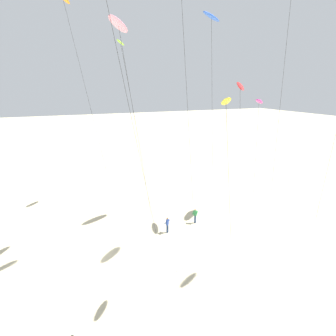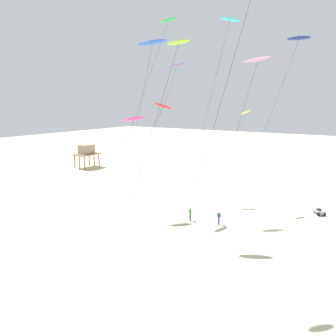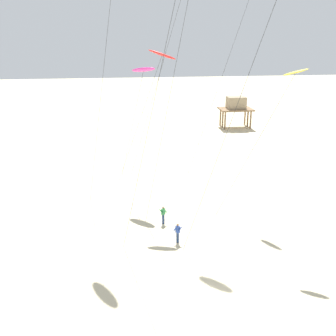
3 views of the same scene
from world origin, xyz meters
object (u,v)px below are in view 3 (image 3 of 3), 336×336
at_px(kite_flyer_nearest, 178,232).
at_px(stilt_house, 236,105).
at_px(kite_red, 161,56).
at_px(kite_yellow, 293,77).
at_px(kite_magenta, 143,70).
at_px(kite_flyer_middle, 163,214).

distance_m(kite_flyer_nearest, stilt_house, 43.76).
distance_m(kite_red, stilt_house, 37.90).
relative_size(kite_yellow, kite_flyer_nearest, 8.31).
height_order(kite_magenta, stilt_house, kite_magenta).
xyz_separation_m(kite_magenta, kite_red, (1.37, -3.71, 1.53)).
bearing_deg(kite_yellow, kite_flyer_nearest, -177.97).
bearing_deg(kite_yellow, kite_magenta, 132.33).
xyz_separation_m(kite_magenta, kite_flyer_middle, (0.98, -8.20, -11.82)).
relative_size(kite_flyer_middle, stilt_house, 0.29).
height_order(kite_flyer_middle, stilt_house, stilt_house).
height_order(kite_magenta, kite_red, kite_red).
xyz_separation_m(kite_yellow, stilt_house, (7.65, 40.16, -9.27)).
relative_size(kite_red, stilt_house, 2.63).
relative_size(kite_yellow, stilt_house, 2.44).
bearing_deg(kite_flyer_middle, stilt_house, 65.08).
bearing_deg(kite_flyer_middle, kite_magenta, 96.80).
distance_m(kite_yellow, kite_flyer_middle, 15.85).
bearing_deg(kite_flyer_nearest, kite_flyer_middle, 101.86).
relative_size(kite_magenta, stilt_house, 2.33).
bearing_deg(stilt_house, kite_flyer_middle, -114.92).
xyz_separation_m(kite_red, kite_flyer_nearest, (0.36, -8.08, -13.35)).
distance_m(kite_magenta, kite_flyer_nearest, 16.78).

